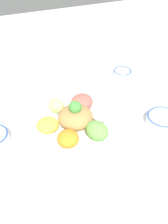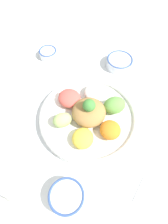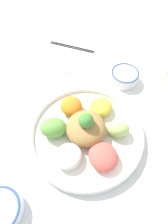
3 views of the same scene
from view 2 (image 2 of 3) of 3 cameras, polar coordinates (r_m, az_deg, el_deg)
The scene contains 6 objects.
ground_plane at distance 0.71m, azimuth 3.27°, elevation -3.00°, with size 2.40×2.40×0.00m, color white.
salad_platter at distance 0.69m, azimuth 1.52°, elevation -0.96°, with size 0.37×0.37×0.12m.
sauce_bowl_red at distance 0.61m, azimuth -5.30°, elevation -24.31°, with size 0.11×0.11×0.05m.
rice_bowl_blue at distance 0.92m, azimuth -10.90°, elevation 17.24°, with size 0.08×0.08×0.04m.
sauce_bowl_dark at distance 0.88m, azimuth 10.73°, elevation 14.75°, with size 0.11×0.11×0.04m.
serving_spoon_main at distance 0.66m, azimuth 17.99°, elevation -18.97°, with size 0.07×0.13×0.01m.
Camera 2 is at (-0.02, 0.33, 0.63)m, focal length 30.00 mm.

